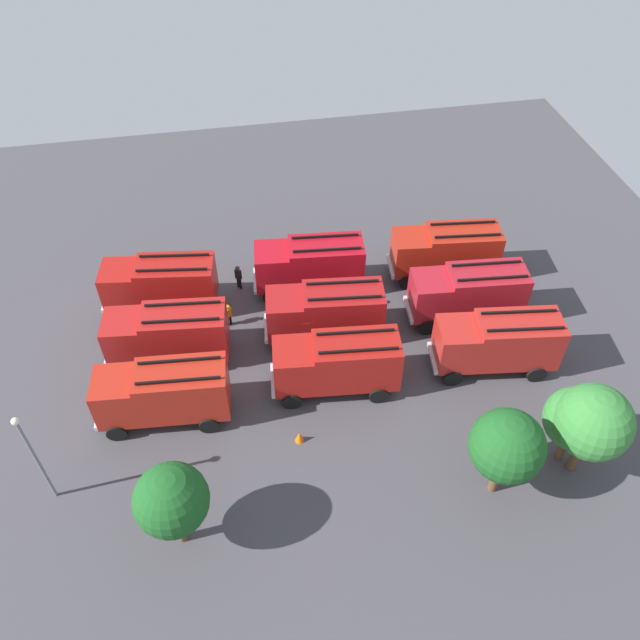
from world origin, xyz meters
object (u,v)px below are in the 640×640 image
(fire_truck_4, at_px, (326,311))
(fire_truck_0, at_px, (446,250))
(fire_truck_6, at_px, (498,342))
(fire_truck_2, at_px, (160,283))
(fire_truck_5, at_px, (168,333))
(traffic_cone_0, at_px, (299,437))
(fire_truck_3, at_px, (468,292))
(lamppost, at_px, (33,453))
(fire_truck_7, at_px, (337,363))
(firefighter_2, at_px, (238,276))
(tree_3, at_px, (171,500))
(firefighter_0, at_px, (358,297))
(firefighter_3, at_px, (228,315))
(fire_truck_1, at_px, (310,264))
(tree_2, at_px, (507,446))
(firefighter_1, at_px, (127,272))
(firefighter_4, at_px, (435,245))
(fire_truck_8, at_px, (163,392))
(tree_1, at_px, (576,419))
(tree_0, at_px, (593,422))

(fire_truck_4, bearing_deg, fire_truck_0, -148.06)
(fire_truck_4, distance_m, fire_truck_6, 10.20)
(fire_truck_2, distance_m, fire_truck_5, 4.55)
(fire_truck_6, xyz_separation_m, traffic_cone_0, (12.11, 3.12, -1.81))
(fire_truck_5, bearing_deg, fire_truck_3, -173.22)
(traffic_cone_0, relative_size, lamppost, 0.11)
(fire_truck_0, bearing_deg, lamppost, 33.77)
(fire_truck_7, distance_m, firefighter_2, 10.82)
(tree_3, bearing_deg, firefighter_0, -130.00)
(firefighter_3, bearing_deg, fire_truck_1, 77.86)
(tree_2, bearing_deg, fire_truck_5, -37.33)
(fire_truck_3, distance_m, firefighter_2, 14.96)
(lamppost, bearing_deg, firefighter_1, -101.62)
(fire_truck_5, xyz_separation_m, firefighter_2, (-4.56, -5.65, -1.15))
(firefighter_2, distance_m, firefighter_4, 13.94)
(tree_2, bearing_deg, firefighter_2, -57.75)
(fire_truck_6, distance_m, fire_truck_8, 18.95)
(fire_truck_0, height_order, lamppost, lamppost)
(fire_truck_3, distance_m, tree_1, 11.16)
(tree_3, bearing_deg, fire_truck_1, -118.87)
(firefighter_0, relative_size, tree_3, 0.32)
(fire_truck_0, relative_size, firefighter_4, 4.43)
(fire_truck_2, height_order, firefighter_4, fire_truck_2)
(firefighter_1, relative_size, tree_2, 0.29)
(firefighter_4, bearing_deg, firefighter_3, -160.83)
(fire_truck_5, relative_size, tree_2, 1.33)
(firefighter_3, xyz_separation_m, lamppost, (9.61, 10.48, 2.86))
(firefighter_3, distance_m, traffic_cone_0, 9.99)
(fire_truck_7, xyz_separation_m, tree_0, (-10.89, 7.50, 1.78))
(fire_truck_8, height_order, tree_0, tree_0)
(firefighter_2, bearing_deg, fire_truck_8, -159.68)
(fire_truck_0, xyz_separation_m, firefighter_4, (-0.06, -2.09, -1.22))
(firefighter_3, xyz_separation_m, tree_3, (3.40, 13.99, 2.64))
(firefighter_2, height_order, tree_1, tree_1)
(fire_truck_2, bearing_deg, fire_truck_1, -171.11)
(fire_truck_8, height_order, firefighter_0, fire_truck_8)
(tree_3, bearing_deg, firefighter_3, -103.67)
(fire_truck_0, xyz_separation_m, firefighter_2, (13.85, -1.24, -1.15))
(fire_truck_4, bearing_deg, fire_truck_2, -17.84)
(tree_3, height_order, traffic_cone_0, tree_3)
(fire_truck_5, distance_m, lamppost, 10.33)
(tree_0, height_order, tree_1, tree_0)
(firefighter_1, height_order, tree_0, tree_0)
(fire_truck_3, bearing_deg, firefighter_1, -13.99)
(fire_truck_0, bearing_deg, traffic_cone_0, 50.96)
(fire_truck_0, height_order, tree_3, tree_3)
(fire_truck_2, distance_m, fire_truck_8, 8.91)
(fire_truck_4, xyz_separation_m, tree_0, (-10.73, 11.66, 1.78))
(fire_truck_1, height_order, firefighter_0, fire_truck_1)
(fire_truck_6, distance_m, lamppost, 25.06)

